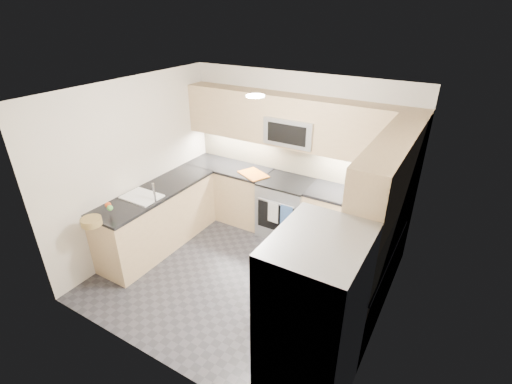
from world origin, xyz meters
name	(u,v)px	position (x,y,z in m)	size (l,w,h in m)	color
floor	(243,276)	(0.00, 0.00, 0.00)	(3.60, 3.20, 0.00)	#27262C
ceiling	(239,93)	(0.00, 0.00, 2.50)	(3.60, 3.20, 0.02)	beige
wall_back	(297,155)	(0.00, 1.60, 1.25)	(3.60, 0.02, 2.50)	beige
wall_front	(145,267)	(0.00, -1.60, 1.25)	(3.60, 0.02, 2.50)	beige
wall_left	(137,166)	(-1.80, 0.00, 1.25)	(0.02, 3.20, 2.50)	beige
wall_right	(392,238)	(1.80, 0.00, 1.25)	(0.02, 3.20, 2.50)	beige
base_cab_back_left	(230,192)	(-1.09, 1.30, 0.45)	(1.42, 0.60, 0.90)	tan
base_cab_back_right	(353,227)	(1.09, 1.30, 0.45)	(1.42, 0.60, 0.90)	tan
base_cab_right	(357,281)	(1.50, 0.15, 0.45)	(0.60, 1.70, 0.90)	tan
base_cab_peninsula	(159,219)	(-1.50, 0.00, 0.45)	(0.60, 2.00, 0.90)	tan
countertop_back_left	(229,167)	(-1.09, 1.30, 0.92)	(1.42, 0.63, 0.04)	black
countertop_back_right	(357,198)	(1.09, 1.30, 0.92)	(1.42, 0.63, 0.04)	black
countertop_right	(363,249)	(1.50, 0.15, 0.92)	(0.63, 1.70, 0.04)	black
countertop_peninsula	(155,192)	(-1.50, 0.00, 0.92)	(0.63, 2.00, 0.04)	black
upper_cab_back	(294,122)	(0.00, 1.43, 1.83)	(3.60, 0.35, 0.75)	tan
upper_cab_right	(390,173)	(1.62, 0.28, 1.83)	(0.35, 1.95, 0.75)	tan
backsplash_back	(297,158)	(0.00, 1.60, 1.20)	(3.60, 0.01, 0.51)	#C1B08C
backsplash_right	(400,222)	(1.80, 0.45, 1.20)	(0.01, 2.30, 0.51)	#C1B08C
gas_range	(286,208)	(0.00, 1.28, 0.46)	(0.76, 0.65, 0.91)	#95999D
range_cooktop	(287,182)	(0.00, 1.28, 0.92)	(0.76, 0.65, 0.03)	black
oven_door_glass	(276,218)	(0.00, 0.95, 0.45)	(0.62, 0.02, 0.45)	black
oven_handle	(276,203)	(0.00, 0.93, 0.72)	(0.02, 0.02, 0.60)	#B2B5BA
microwave	(293,130)	(0.00, 1.40, 1.70)	(0.76, 0.40, 0.40)	#9DA0A4
microwave_door	(286,134)	(0.00, 1.20, 1.70)	(0.60, 0.01, 0.28)	black
refrigerator	(313,326)	(1.45, -1.15, 0.90)	(0.70, 0.90, 1.80)	#9FA1A6
fridge_handle_left	(265,319)	(1.08, -1.33, 0.95)	(0.02, 0.02, 1.20)	#B2B5BA
fridge_handle_right	(284,294)	(1.08, -0.97, 0.95)	(0.02, 0.02, 1.20)	#B2B5BA
sink_basin	(142,201)	(-1.50, -0.25, 0.88)	(0.52, 0.38, 0.16)	white
faucet	(154,193)	(-1.24, -0.25, 1.08)	(0.03, 0.03, 0.28)	silver
utensil_bowl	(399,201)	(1.63, 1.32, 1.01)	(0.25, 0.25, 0.14)	#4CB250
cutting_board	(253,174)	(-0.56, 1.20, 0.95)	(0.46, 0.32, 0.01)	#C66012
fruit_basket	(91,222)	(-1.49, -1.08, 0.98)	(0.25, 0.25, 0.09)	olive
fruit_apple	(108,205)	(-1.54, -0.77, 1.05)	(0.08, 0.08, 0.08)	#BF4215
fruit_pear	(110,208)	(-1.46, -0.81, 1.05)	(0.08, 0.08, 0.08)	#4E9E44
dish_towel_check	(273,213)	(-0.03, 0.91, 0.55)	(0.17, 0.01, 0.33)	silver
dish_towel_blue	(286,216)	(0.19, 0.91, 0.55)	(0.19, 0.02, 0.35)	navy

